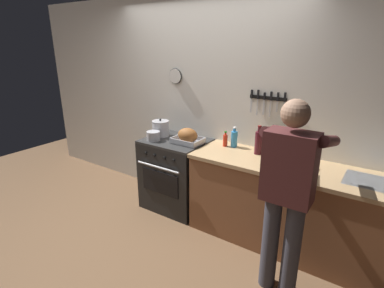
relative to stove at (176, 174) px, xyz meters
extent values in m
plane|color=brown|center=(0.22, -0.99, -0.45)|extent=(8.00, 8.00, 0.00)
cube|color=white|center=(0.22, 0.36, 0.85)|extent=(6.00, 0.10, 2.60)
cube|color=black|center=(1.02, 0.30, 1.02)|extent=(0.40, 0.02, 0.04)
cube|color=silver|center=(0.84, 0.29, 0.92)|extent=(0.02, 0.00, 0.16)
cube|color=black|center=(0.84, 0.29, 1.05)|extent=(0.02, 0.02, 0.09)
cube|color=silver|center=(0.91, 0.29, 0.91)|extent=(0.01, 0.00, 0.18)
cube|color=black|center=(0.91, 0.29, 1.05)|extent=(0.02, 0.02, 0.10)
cube|color=silver|center=(0.98, 0.29, 0.92)|extent=(0.02, 0.00, 0.16)
cube|color=black|center=(0.98, 0.29, 1.04)|extent=(0.02, 0.02, 0.08)
cube|color=silver|center=(1.05, 0.29, 0.91)|extent=(0.01, 0.00, 0.18)
cube|color=black|center=(1.05, 0.29, 1.05)|extent=(0.02, 0.02, 0.09)
cube|color=silver|center=(1.13, 0.29, 0.95)|extent=(0.01, 0.00, 0.12)
cube|color=black|center=(1.13, 0.29, 1.05)|extent=(0.02, 0.02, 0.09)
cube|color=silver|center=(1.20, 0.29, 0.95)|extent=(0.01, 0.00, 0.12)
cube|color=black|center=(1.20, 0.29, 1.05)|extent=(0.02, 0.02, 0.10)
cylinder|color=white|center=(-0.21, 0.29, 1.18)|extent=(0.18, 0.02, 0.18)
torus|color=black|center=(-0.21, 0.29, 1.18)|extent=(0.20, 0.02, 0.20)
cube|color=brown|center=(1.42, 0.00, -0.02)|extent=(2.00, 0.62, 0.86)
cube|color=tan|center=(1.42, 0.00, 0.43)|extent=(2.03, 0.65, 0.04)
cube|color=#B2B5B7|center=(2.10, 0.02, 0.39)|extent=(0.44, 0.36, 0.11)
cube|color=black|center=(0.00, 0.00, -0.02)|extent=(0.76, 0.62, 0.87)
cube|color=black|center=(0.00, -0.31, 0.00)|extent=(0.53, 0.01, 0.28)
cube|color=#2D2D2D|center=(0.00, 0.00, 0.43)|extent=(0.76, 0.62, 0.03)
cylinder|color=black|center=(-0.21, -0.32, 0.33)|extent=(0.04, 0.02, 0.04)
cylinder|color=black|center=(-0.08, -0.32, 0.33)|extent=(0.04, 0.02, 0.04)
cylinder|color=black|center=(0.08, -0.32, 0.33)|extent=(0.04, 0.02, 0.04)
cylinder|color=black|center=(0.21, -0.32, 0.33)|extent=(0.04, 0.02, 0.04)
cylinder|color=silver|center=(0.00, -0.34, 0.21)|extent=(0.61, 0.02, 0.02)
cylinder|color=#383842|center=(1.48, -0.63, -0.02)|extent=(0.14, 0.14, 0.86)
cylinder|color=#383842|center=(1.66, -0.63, -0.02)|extent=(0.14, 0.14, 0.86)
cube|color=#4C2323|center=(1.57, -0.63, 0.69)|extent=(0.38, 0.22, 0.56)
sphere|color=#9E755B|center=(1.57, -0.63, 1.10)|extent=(0.21, 0.21, 0.21)
cylinder|color=#4C2323|center=(1.36, -0.39, 0.87)|extent=(0.09, 0.55, 0.22)
cylinder|color=#4C2323|center=(1.78, -0.39, 0.87)|extent=(0.09, 0.55, 0.22)
cube|color=#B7B7BC|center=(0.19, -0.01, 0.46)|extent=(0.34, 0.25, 0.01)
cube|color=#B7B7BC|center=(0.19, -0.14, 0.49)|extent=(0.34, 0.01, 0.05)
cube|color=#B7B7BC|center=(0.19, 0.11, 0.49)|extent=(0.34, 0.01, 0.05)
cube|color=#B7B7BC|center=(0.02, -0.01, 0.49)|extent=(0.01, 0.25, 0.05)
cube|color=#B7B7BC|center=(0.36, -0.01, 0.49)|extent=(0.01, 0.25, 0.05)
ellipsoid|color=#935628|center=(0.19, -0.01, 0.55)|extent=(0.25, 0.18, 0.17)
cylinder|color=#B7B7BC|center=(-0.25, 0.03, 0.54)|extent=(0.21, 0.21, 0.19)
cylinder|color=#B2B2B7|center=(-0.25, 0.03, 0.64)|extent=(0.22, 0.22, 0.01)
sphere|color=black|center=(-0.25, 0.03, 0.66)|extent=(0.03, 0.03, 0.03)
cylinder|color=#B7B7BC|center=(-0.21, -0.16, 0.51)|extent=(0.16, 0.16, 0.11)
cube|color=tan|center=(1.48, -0.07, 0.46)|extent=(0.36, 0.24, 0.02)
cylinder|color=red|center=(0.61, 0.14, 0.52)|extent=(0.05, 0.05, 0.13)
cylinder|color=red|center=(0.61, 0.14, 0.60)|extent=(0.02, 0.02, 0.03)
cylinder|color=#197219|center=(0.61, 0.14, 0.62)|extent=(0.03, 0.03, 0.01)
cylinder|color=#338CCC|center=(0.70, 0.18, 0.54)|extent=(0.07, 0.07, 0.18)
cylinder|color=#338CCC|center=(0.70, 0.18, 0.65)|extent=(0.03, 0.03, 0.04)
cylinder|color=white|center=(0.70, 0.18, 0.68)|extent=(0.04, 0.04, 0.01)
cylinder|color=#385623|center=(1.20, 0.24, 0.57)|extent=(0.06, 0.06, 0.24)
cylinder|color=#385623|center=(1.20, 0.24, 0.72)|extent=(0.03, 0.03, 0.05)
cylinder|color=black|center=(1.20, 0.24, 0.75)|extent=(0.03, 0.03, 0.01)
cylinder|color=#47141E|center=(1.02, 0.11, 0.57)|extent=(0.08, 0.08, 0.25)
cylinder|color=#47141E|center=(1.02, 0.11, 0.72)|extent=(0.04, 0.04, 0.05)
cylinder|color=maroon|center=(1.02, 0.11, 0.76)|extent=(0.04, 0.04, 0.01)
camera|label=1|loc=(2.14, -2.78, 1.59)|focal=28.24mm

